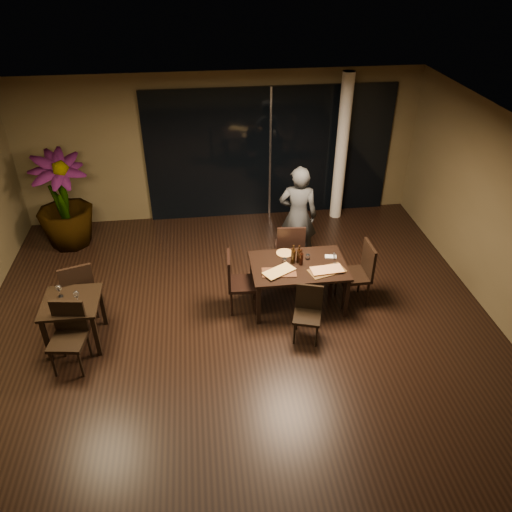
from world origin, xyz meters
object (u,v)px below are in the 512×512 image
object	(u,v)px
side_table	(72,308)
diner	(298,216)
chair_side_far	(78,287)
main_table	(298,269)
bottle_a	(293,254)
chair_main_right	(359,270)
chair_main_near	(308,310)
bottle_c	(299,254)
chair_side_near	(69,332)
chair_main_far	(290,247)
potted_plant	(63,201)
chair_main_left	(237,280)
bottle_b	(301,257)

from	to	relation	value
side_table	diner	world-z (taller)	diner
chair_side_far	main_table	bearing A→B (deg)	161.72
diner	bottle_a	world-z (taller)	diner
chair_main_right	chair_side_far	xyz separation A→B (m)	(-4.41, 0.10, -0.01)
main_table	chair_main_near	world-z (taller)	chair_main_near
diner	bottle_c	xyz separation A→B (m)	(-0.21, -1.17, -0.03)
chair_side_near	bottle_c	bearing A→B (deg)	24.99
chair_main_far	chair_main_right	xyz separation A→B (m)	(0.98, -0.85, 0.01)
diner	potted_plant	bearing A→B (deg)	-2.32
chair_main_far	chair_side_far	size ratio (longest dim) A/B	1.00
side_table	chair_side_far	distance (m)	0.56
side_table	bottle_a	bearing A→B (deg)	9.63
chair_side_far	chair_side_near	bearing A→B (deg)	74.87
bottle_c	main_table	bearing A→B (deg)	-99.19
chair_main_near	bottle_a	bearing A→B (deg)	112.74
side_table	bottle_c	distance (m)	3.47
side_table	potted_plant	distance (m)	2.96
main_table	chair_side_near	xyz separation A→B (m)	(-3.38, -0.94, -0.12)
side_table	chair_main_left	bearing A→B (deg)	11.16
side_table	potted_plant	xyz separation A→B (m)	(-0.63, 2.88, 0.30)
chair_main_right	chair_side_near	xyz separation A→B (m)	(-4.37, -0.90, -0.03)
chair_main_far	chair_main_left	xyz separation A→B (m)	(-0.99, -0.83, -0.01)
potted_plant	chair_main_right	bearing A→B (deg)	-25.78
main_table	chair_side_near	size ratio (longest dim) A/B	1.50
chair_main_left	potted_plant	distance (m)	3.90
chair_main_near	diner	distance (m)	2.09
side_table	potted_plant	bearing A→B (deg)	102.27
chair_main_near	diner	bearing A→B (deg)	101.09
chair_side_near	potted_plant	world-z (taller)	potted_plant
chair_main_right	diner	bearing A→B (deg)	-150.67
chair_side_far	diner	bearing A→B (deg)	-179.23
side_table	bottle_a	size ratio (longest dim) A/B	2.45
main_table	side_table	bearing A→B (deg)	-171.63
chair_main_right	bottle_c	xyz separation A→B (m)	(-0.98, 0.12, 0.31)
side_table	chair_main_right	bearing A→B (deg)	5.90
main_table	bottle_c	distance (m)	0.24
chair_main_far	diner	world-z (taller)	diner
chair_side_far	potted_plant	bearing A→B (deg)	-92.66
side_table	chair_main_left	xyz separation A→B (m)	(2.42, 0.48, -0.06)
chair_main_near	bottle_b	distance (m)	0.89
main_table	chair_side_far	xyz separation A→B (m)	(-3.42, 0.06, -0.10)
chair_main_far	potted_plant	distance (m)	4.35
chair_side_near	bottle_c	world-z (taller)	bottle_c
chair_main_left	bottle_a	bearing A→B (deg)	-81.10
chair_side_far	chair_main_far	bearing A→B (deg)	174.98
chair_side_far	chair_side_near	size ratio (longest dim) A/B	1.04
chair_main_near	potted_plant	xyz separation A→B (m)	(-4.02, 3.16, 0.45)
chair_main_right	bottle_c	world-z (taller)	same
main_table	bottle_a	distance (m)	0.26
chair_main_far	diner	xyz separation A→B (m)	(0.21, 0.44, 0.36)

